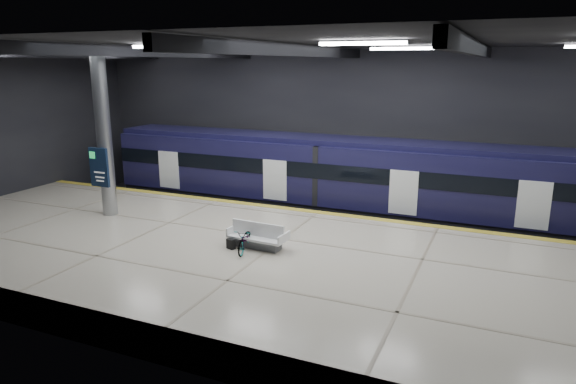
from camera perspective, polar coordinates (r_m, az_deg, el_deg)
The scene contains 10 objects.
ground at distance 20.00m, azimuth 0.60°, elevation -7.34°, with size 30.00×30.00×0.00m, color black.
room_shell at distance 18.68m, azimuth 0.64°, elevation 9.22°, with size 30.10×16.10×8.05m.
platform at distance 17.68m, azimuth -2.58°, elevation -8.40°, with size 30.00×11.00×1.10m, color beige.
safety_strip at distance 22.06m, azimuth 3.39°, elevation -2.25°, with size 30.00×0.40×0.01m, color gold.
rails at distance 24.85m, azimuth 5.54°, elevation -2.87°, with size 30.00×1.52×0.16m.
train at distance 23.80m, azimuth 10.52°, elevation 1.12°, with size 29.40×2.84×3.79m.
bench at distance 17.82m, azimuth -3.34°, elevation -5.21°, with size 2.13×0.98×0.92m.
bicycle at distance 17.50m, azimuth -4.67°, elevation -5.30°, with size 0.55×1.57×0.82m, color #99999E.
pannier_bag at distance 17.86m, azimuth -6.36°, elevation -5.74°, with size 0.30×0.18×0.35m, color black.
info_column at distance 22.35m, azimuth -19.83°, elevation 5.96°, with size 0.90×0.78×6.90m.
Camera 1 is at (7.22, -17.15, 7.32)m, focal length 32.00 mm.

